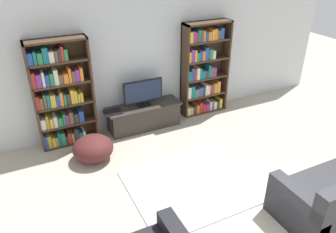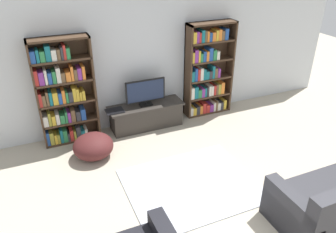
{
  "view_description": "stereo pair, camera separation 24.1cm",
  "coord_description": "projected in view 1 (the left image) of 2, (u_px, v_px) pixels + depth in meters",
  "views": [
    {
      "loc": [
        -2.14,
        -1.36,
        3.28
      ],
      "look_at": [
        -0.02,
        2.95,
        0.7
      ],
      "focal_mm": 35.0,
      "sensor_mm": 36.0,
      "label": 1
    },
    {
      "loc": [
        -1.92,
        -1.47,
        3.28
      ],
      "look_at": [
        -0.02,
        2.95,
        0.7
      ],
      "focal_mm": 35.0,
      "sensor_mm": 36.0,
      "label": 2
    }
  ],
  "objects": [
    {
      "name": "wall_back",
      "position": [
        139.0,
        60.0,
        6.19
      ],
      "size": [
        8.8,
        0.06,
        2.6
      ],
      "color": "silver",
      "rests_on": "ground_plane"
    },
    {
      "name": "bookshelf_left",
      "position": [
        61.0,
        96.0,
        5.63
      ],
      "size": [
        1.0,
        0.3,
        1.92
      ],
      "color": "#422D1E",
      "rests_on": "ground_plane"
    },
    {
      "name": "bookshelf_right",
      "position": [
        203.0,
        71.0,
        6.74
      ],
      "size": [
        1.0,
        0.3,
        1.92
      ],
      "color": "#422D1E",
      "rests_on": "ground_plane"
    },
    {
      "name": "tv_stand",
      "position": [
        144.0,
        116.0,
        6.44
      ],
      "size": [
        1.47,
        0.47,
        0.48
      ],
      "color": "#332D28",
      "rests_on": "ground_plane"
    },
    {
      "name": "television",
      "position": [
        143.0,
        92.0,
        6.19
      ],
      "size": [
        0.78,
        0.16,
        0.52
      ],
      "color": "black",
      "rests_on": "tv_stand"
    },
    {
      "name": "laptop",
      "position": [
        113.0,
        112.0,
        6.05
      ],
      "size": [
        0.33,
        0.25,
        0.03
      ],
      "color": "#28282D",
      "rests_on": "tv_stand"
    },
    {
      "name": "area_rug",
      "position": [
        194.0,
        184.0,
        5.0
      ],
      "size": [
        1.93,
        1.58,
        0.02
      ],
      "color": "#B2B7C1",
      "rests_on": "ground_plane"
    },
    {
      "name": "beanbag_ottoman",
      "position": [
        93.0,
        148.0,
        5.5
      ],
      "size": [
        0.68,
        0.68,
        0.42
      ],
      "primitive_type": "ellipsoid",
      "color": "#4C1E1E",
      "rests_on": "ground_plane"
    }
  ]
}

